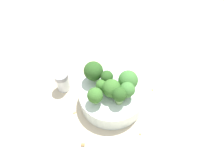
{
  "coord_description": "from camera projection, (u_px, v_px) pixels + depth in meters",
  "views": [
    {
      "loc": [
        0.31,
        -0.12,
        0.55
      ],
      "look_at": [
        0.0,
        0.0,
        0.09
      ],
      "focal_mm": 35.0,
      "sensor_mm": 36.0,
      "label": 1
    }
  ],
  "objects": [
    {
      "name": "broccoli_floret_2",
      "position": [
        119.0,
        95.0,
        0.55
      ],
      "size": [
        0.04,
        0.04,
        0.06
      ],
      "color": "#84AD66",
      "rests_on": "bowl"
    },
    {
      "name": "almond_crumb_3",
      "position": [
        74.0,
        112.0,
        0.62
      ],
      "size": [
        0.01,
        0.01,
        0.01
      ],
      "primitive_type": "cube",
      "rotation": [
        0.0,
        0.0,
        5.24
      ],
      "color": "tan",
      "rests_on": "ground_plane"
    },
    {
      "name": "almond_crumb_2",
      "position": [
        83.0,
        144.0,
        0.56
      ],
      "size": [
        0.01,
        0.01,
        0.01
      ],
      "primitive_type": "cube",
      "rotation": [
        0.0,
        0.0,
        1.18
      ],
      "color": "olive",
      "rests_on": "ground_plane"
    },
    {
      "name": "almond_crumb_1",
      "position": [
        140.0,
        134.0,
        0.58
      ],
      "size": [
        0.01,
        0.01,
        0.01
      ],
      "primitive_type": "cube",
      "rotation": [
        0.0,
        0.0,
        4.07
      ],
      "color": "#AD7F4C",
      "rests_on": "ground_plane"
    },
    {
      "name": "broccoli_floret_5",
      "position": [
        127.0,
        90.0,
        0.56
      ],
      "size": [
        0.04,
        0.04,
        0.05
      ],
      "color": "#7A9E5B",
      "rests_on": "bowl"
    },
    {
      "name": "broccoli_floret_1",
      "position": [
        102.0,
        86.0,
        0.58
      ],
      "size": [
        0.03,
        0.03,
        0.04
      ],
      "color": "#8EB770",
      "rests_on": "bowl"
    },
    {
      "name": "broccoli_floret_0",
      "position": [
        129.0,
        82.0,
        0.58
      ],
      "size": [
        0.05,
        0.05,
        0.06
      ],
      "color": "#8EB770",
      "rests_on": "bowl"
    },
    {
      "name": "ground_plane",
      "position": [
        112.0,
        101.0,
        0.64
      ],
      "size": [
        3.0,
        3.0,
        0.0
      ],
      "primitive_type": "plane",
      "color": "beige"
    },
    {
      "name": "broccoli_floret_4",
      "position": [
        95.0,
        96.0,
        0.55
      ],
      "size": [
        0.04,
        0.04,
        0.05
      ],
      "color": "#8EB770",
      "rests_on": "bowl"
    },
    {
      "name": "broccoli_floret_6",
      "position": [
        93.0,
        71.0,
        0.59
      ],
      "size": [
        0.05,
        0.05,
        0.07
      ],
      "color": "#84AD66",
      "rests_on": "bowl"
    },
    {
      "name": "broccoli_floret_3",
      "position": [
        112.0,
        89.0,
        0.57
      ],
      "size": [
        0.05,
        0.05,
        0.06
      ],
      "color": "#8EB770",
      "rests_on": "bowl"
    },
    {
      "name": "bowl",
      "position": [
        112.0,
        96.0,
        0.62
      ],
      "size": [
        0.18,
        0.18,
        0.05
      ],
      "primitive_type": "cylinder",
      "color": "silver",
      "rests_on": "ground_plane"
    },
    {
      "name": "pepper_shaker",
      "position": [
        62.0,
        81.0,
        0.64
      ],
      "size": [
        0.04,
        0.04,
        0.07
      ],
      "color": "silver",
      "rests_on": "ground_plane"
    },
    {
      "name": "broccoli_floret_7",
      "position": [
        107.0,
        78.0,
        0.58
      ],
      "size": [
        0.03,
        0.03,
        0.05
      ],
      "color": "#84AD66",
      "rests_on": "bowl"
    },
    {
      "name": "almond_crumb_0",
      "position": [
        153.0,
        90.0,
        0.66
      ],
      "size": [
        0.01,
        0.0,
        0.01
      ],
      "primitive_type": "cube",
      "rotation": [
        0.0,
        0.0,
        3.16
      ],
      "color": "tan",
      "rests_on": "ground_plane"
    }
  ]
}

